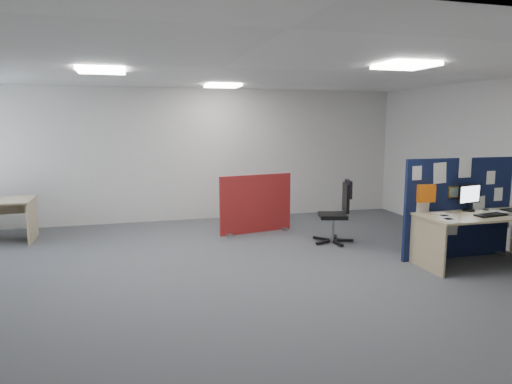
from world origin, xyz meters
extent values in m
plane|color=#54575C|center=(0.00, 0.00, 0.00)|extent=(9.00, 9.00, 0.00)
cube|color=white|center=(0.00, 0.00, 2.70)|extent=(9.00, 7.00, 0.02)
cube|color=silver|center=(0.00, 3.50, 1.35)|extent=(9.00, 0.02, 2.70)
cube|color=silver|center=(0.00, -3.50, 1.35)|extent=(9.00, 0.02, 2.70)
cube|color=silver|center=(4.50, 0.00, 1.35)|extent=(0.02, 7.00, 2.70)
cube|color=white|center=(2.00, -1.00, 2.67)|extent=(0.60, 0.60, 0.04)
cube|color=white|center=(-1.50, 0.50, 2.67)|extent=(0.60, 0.60, 0.04)
cube|color=white|center=(0.50, 2.50, 2.67)|extent=(0.60, 0.60, 0.04)
cube|color=#10163D|center=(3.48, -0.27, 0.75)|extent=(1.81, 0.06, 1.49)
cube|color=#999A9E|center=(2.73, -0.27, 0.02)|extent=(0.08, 0.30, 0.04)
cube|color=#999A9E|center=(4.23, -0.27, 0.02)|extent=(0.08, 0.30, 0.04)
cube|color=white|center=(2.72, -0.31, 1.30)|extent=(0.15, 0.01, 0.20)
cube|color=white|center=(3.10, -0.31, 1.29)|extent=(0.21, 0.01, 0.30)
cube|color=white|center=(3.53, -0.31, 1.36)|extent=(0.21, 0.01, 0.30)
cube|color=white|center=(3.99, -0.31, 1.19)|extent=(0.15, 0.01, 0.20)
cube|color=white|center=(2.85, -0.31, 0.85)|extent=(0.21, 0.01, 0.30)
cube|color=white|center=(3.82, -0.31, 0.77)|extent=(0.21, 0.01, 0.30)
cube|color=white|center=(4.15, -0.31, 0.93)|extent=(0.15, 0.01, 0.20)
cube|color=white|center=(3.36, -0.31, 0.50)|extent=(0.21, 0.01, 0.30)
cube|color=gold|center=(3.38, -0.31, 1.00)|extent=(0.24, 0.01, 0.18)
cube|color=orange|center=(2.86, -0.35, 1.01)|extent=(0.25, 0.10, 0.25)
cube|color=tan|center=(3.58, -0.67, 0.71)|extent=(1.86, 0.82, 0.03)
cube|color=tan|center=(2.68, -0.67, 0.35)|extent=(0.03, 0.76, 0.70)
cube|color=tan|center=(3.58, -0.29, 0.55)|extent=(1.67, 0.02, 0.30)
cylinder|color=black|center=(3.54, -0.41, 0.74)|extent=(0.18, 0.18, 0.02)
cube|color=black|center=(3.54, -0.41, 0.80)|extent=(0.04, 0.03, 0.09)
cube|color=black|center=(3.54, -0.41, 0.98)|extent=(0.44, 0.13, 0.28)
cube|color=white|center=(3.54, -0.43, 0.98)|extent=(0.39, 0.09, 0.24)
cube|color=black|center=(3.58, -0.80, 0.74)|extent=(0.47, 0.24, 0.02)
cube|color=#999A9E|center=(3.86, -0.84, 0.74)|extent=(0.11, 0.09, 0.03)
cube|color=#A02C14|center=(1.01, 2.04, 0.53)|extent=(1.41, 0.31, 1.07)
cube|color=#999A9E|center=(0.45, 2.04, 0.02)|extent=(0.08, 0.30, 0.04)
cube|color=#999A9E|center=(1.57, 2.04, 0.02)|extent=(0.08, 0.30, 0.04)
cube|color=tan|center=(-2.84, 2.51, 0.35)|extent=(0.03, 0.80, 0.70)
cube|color=black|center=(2.25, 0.93, 0.04)|extent=(0.29, 0.12, 0.04)
cube|color=black|center=(2.17, 1.17, 0.04)|extent=(0.20, 0.27, 0.04)
cube|color=black|center=(1.92, 1.16, 0.04)|extent=(0.22, 0.26, 0.04)
cube|color=black|center=(1.85, 0.92, 0.04)|extent=(0.29, 0.15, 0.04)
cube|color=black|center=(2.06, 0.78, 0.04)|extent=(0.06, 0.29, 0.04)
cylinder|color=#999A9E|center=(2.05, 0.99, 0.24)|extent=(0.06, 0.06, 0.40)
cube|color=black|center=(2.05, 0.99, 0.46)|extent=(0.55, 0.55, 0.07)
cube|color=black|center=(2.25, 0.93, 0.77)|extent=(0.16, 0.40, 0.48)
cube|color=black|center=(2.29, 0.92, 0.91)|extent=(0.15, 0.37, 0.29)
cube|color=white|center=(2.93, -0.72, 0.73)|extent=(0.23, 0.31, 0.00)
cube|color=white|center=(3.03, -0.52, 0.73)|extent=(0.25, 0.33, 0.00)
cube|color=white|center=(2.84, -0.92, 0.73)|extent=(0.22, 0.31, 0.00)
cube|color=white|center=(3.76, -0.35, 0.73)|extent=(0.24, 0.32, 0.00)
cube|color=white|center=(3.91, -0.52, 0.73)|extent=(0.24, 0.32, 0.00)
camera|label=1|loc=(-1.19, -5.88, 2.00)|focal=32.00mm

